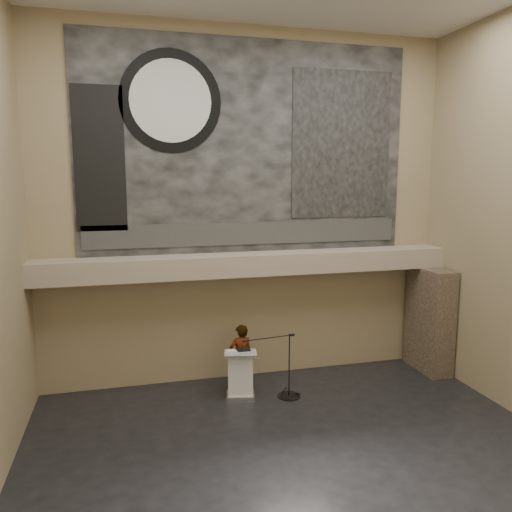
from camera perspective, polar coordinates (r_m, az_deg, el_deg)
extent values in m
plane|color=black|center=(9.72, 5.13, -22.01)|extent=(10.00, 10.00, 0.00)
cube|color=#917E5C|center=(12.19, -0.95, 5.45)|extent=(10.00, 0.02, 8.50)
cube|color=#917E5C|center=(4.84, 22.01, -0.61)|extent=(10.00, 0.02, 8.50)
cube|color=gray|center=(11.96, -0.48, -0.89)|extent=(10.00, 0.80, 0.50)
cylinder|color=#B2893D|center=(11.68, -8.06, -2.62)|extent=(0.04, 0.04, 0.06)
cylinder|color=#B2893D|center=(12.56, 8.02, -1.81)|extent=(0.04, 0.04, 0.06)
cube|color=black|center=(12.16, -0.94, 12.27)|extent=(8.00, 0.05, 5.00)
cube|color=#2D2D2D|center=(12.18, -0.87, 2.61)|extent=(7.76, 0.02, 0.55)
cylinder|color=black|center=(11.93, -9.72, 17.05)|extent=(2.30, 0.02, 2.30)
cylinder|color=silver|center=(11.91, -9.71, 17.06)|extent=(1.84, 0.02, 1.84)
cube|color=black|center=(12.91, 9.76, 12.40)|extent=(2.60, 0.02, 3.60)
cube|color=black|center=(11.78, -17.46, 10.52)|extent=(1.10, 0.02, 3.20)
cube|color=#403327|center=(13.80, 19.23, -6.87)|extent=(0.60, 1.40, 2.70)
cube|color=silver|center=(11.94, -1.78, -15.58)|extent=(0.73, 0.61, 0.08)
cube|color=white|center=(11.73, -1.79, -13.27)|extent=(0.63, 0.50, 0.96)
cube|color=white|center=(11.53, -1.78, -10.96)|extent=(0.81, 0.65, 0.13)
cube|color=black|center=(11.55, -1.46, -10.66)|extent=(0.31, 0.25, 0.04)
cube|color=white|center=(11.50, -2.62, -10.84)|extent=(0.30, 0.35, 0.00)
imported|color=white|center=(12.11, -1.73, -11.41)|extent=(0.61, 0.43, 1.57)
cylinder|color=black|center=(11.97, 3.77, -15.66)|extent=(0.52, 0.52, 0.02)
cylinder|color=black|center=(11.69, 3.81, -12.36)|extent=(0.03, 0.03, 1.51)
cylinder|color=black|center=(11.23, 1.36, -9.36)|extent=(1.18, 0.17, 0.02)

